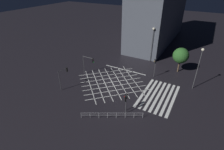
{
  "coord_description": "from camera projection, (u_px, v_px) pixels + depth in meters",
  "views": [
    {
      "loc": [
        -27.18,
        -15.21,
        19.36
      ],
      "look_at": [
        0.0,
        0.0,
        1.71
      ],
      "focal_mm": 28.0,
      "sensor_mm": 36.0,
      "label": 1
    }
  ],
  "objects": [
    {
      "name": "ground_plane",
      "position": [
        112.0,
        82.0,
        36.65
      ],
      "size": [
        200.0,
        200.0,
        0.0
      ],
      "primitive_type": "plane",
      "color": "black"
    },
    {
      "name": "road_markings",
      "position": [
        137.0,
        89.0,
        34.5
      ],
      "size": [
        15.67,
        20.66,
        0.01
      ],
      "color": "silver",
      "rests_on": "ground_plane"
    },
    {
      "name": "office_building",
      "position": [
        160.0,
        7.0,
        55.06
      ],
      "size": [
        34.45,
        10.06,
        21.78
      ],
      "rotation": [
        0.0,
        0.0,
        3.14
      ],
      "color": "#4C515B",
      "rests_on": "ground_plane"
    },
    {
      "name": "traffic_light_sw_cross",
      "position": [
        125.0,
        101.0,
        27.12
      ],
      "size": [
        0.36,
        0.39,
        3.43
      ],
      "rotation": [
        0.0,
        0.0,
        1.57
      ],
      "color": "#424244",
      "rests_on": "ground_plane"
    },
    {
      "name": "traffic_light_se_cross",
      "position": [
        155.0,
        64.0,
        37.09
      ],
      "size": [
        0.36,
        0.39,
        4.28
      ],
      "rotation": [
        0.0,
        0.0,
        1.57
      ],
      "color": "#424244",
      "rests_on": "ground_plane"
    },
    {
      "name": "traffic_light_nw_main",
      "position": [
        64.0,
        74.0,
        33.53
      ],
      "size": [
        2.49,
        0.36,
        4.12
      ],
      "color": "#424244",
      "rests_on": "ground_plane"
    },
    {
      "name": "traffic_light_median_north",
      "position": [
        89.0,
        62.0,
        37.75
      ],
      "size": [
        0.36,
        2.84,
        4.39
      ],
      "rotation": [
        0.0,
        0.0,
        -1.57
      ],
      "color": "#424244",
      "rests_on": "ground_plane"
    },
    {
      "name": "traffic_light_sw_main",
      "position": [
        126.0,
        98.0,
        27.77
      ],
      "size": [
        0.39,
        0.36,
        3.38
      ],
      "color": "#424244",
      "rests_on": "ground_plane"
    },
    {
      "name": "street_lamp_east",
      "position": [
        200.0,
        61.0,
        31.69
      ],
      "size": [
        0.53,
        0.53,
        8.4
      ],
      "color": "#424244",
      "rests_on": "ground_plane"
    },
    {
      "name": "street_lamp_west",
      "position": [
        153.0,
        37.0,
        42.33
      ],
      "size": [
        0.6,
        0.6,
        8.8
      ],
      "color": "#424244",
      "rests_on": "ground_plane"
    },
    {
      "name": "street_tree_near",
      "position": [
        181.0,
        56.0,
        38.8
      ],
      "size": [
        3.48,
        3.48,
        5.74
      ],
      "color": "brown",
      "rests_on": "ground_plane"
    },
    {
      "name": "pedestrian_railing",
      "position": [
        112.0,
        115.0,
        27.05
      ],
      "size": [
        4.73,
        8.42,
        1.05
      ],
      "rotation": [
        0.0,
        0.0,
        -1.06
      ],
      "color": "#B7B7BC",
      "rests_on": "ground_plane"
    }
  ]
}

